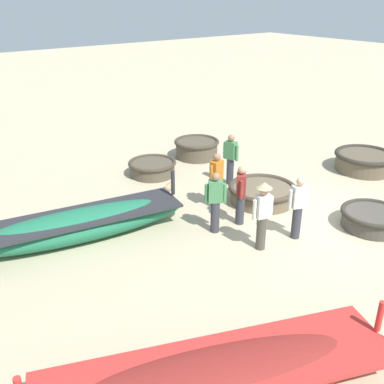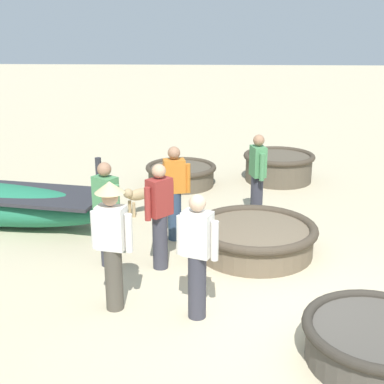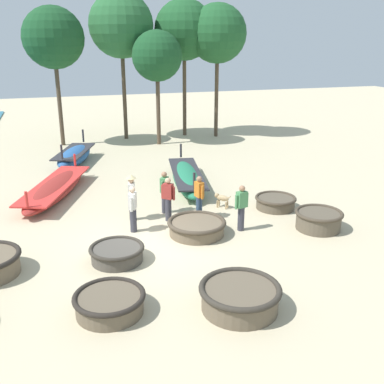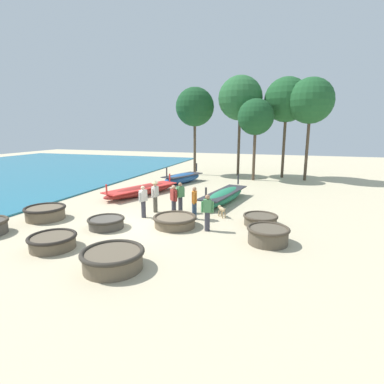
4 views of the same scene
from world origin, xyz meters
name	(u,v)px [view 3 (image 3 of 4)]	position (x,y,z in m)	size (l,w,h in m)	color
ground_plane	(147,245)	(0.00, 0.00, 0.00)	(80.00, 80.00, 0.00)	#C6B793
coracle_far_left	(197,227)	(1.72, 0.32, 0.27)	(1.93, 1.93, 0.49)	brown
coracle_front_left	(110,302)	(-1.58, -3.33, 0.27)	(1.69, 1.69, 0.50)	brown
coracle_far_right	(240,296)	(1.37, -4.08, 0.34)	(1.96, 1.96, 0.62)	brown
coracle_upturned	(319,219)	(5.76, -0.47, 0.34)	(1.60, 1.60, 0.63)	brown
coracle_nearest	(117,253)	(-1.04, -0.79, 0.25)	(1.59, 1.59, 0.46)	#4C473F
coracle_front_right	(275,202)	(5.28, 1.71, 0.25)	(1.55, 1.55, 0.46)	brown
long_boat_blue_hull	(74,156)	(-1.57, 10.62, 0.40)	(2.50, 4.23, 1.40)	#285693
long_boat_green_hull	(55,189)	(-2.61, 5.62, 0.32)	(3.27, 5.87, 1.09)	maroon
long_boat_white_hull	(187,178)	(2.86, 5.30, 0.38)	(2.06, 5.47, 1.32)	#237551
fisherman_standing_left	(133,208)	(-0.22, 1.14, 0.84)	(0.33, 0.50, 1.57)	#383842
fisherman_by_coracle	(168,198)	(1.13, 1.73, 0.84)	(0.42, 0.39, 1.57)	#383842
fisherman_hauling	(164,191)	(1.19, 2.50, 0.84)	(0.37, 0.45, 1.57)	#383842
fisherman_crouching	(241,207)	(3.23, 0.20, 0.84)	(0.52, 0.30, 1.57)	#383842
fisherman_standing_right	(199,196)	(2.22, 1.60, 0.84)	(0.29, 0.52, 1.57)	#2D425B
fisherman_with_hat	(132,194)	(-0.07, 2.18, 0.96)	(0.36, 0.52, 1.67)	#4C473D
dog	(222,198)	(3.37, 2.38, 0.37)	(0.50, 0.55, 0.55)	tan
tree_leftmost	(157,56)	(3.61, 13.72, 5.13)	(2.90, 2.90, 6.61)	#4C3D2D
tree_center	(121,26)	(1.97, 15.92, 6.83)	(3.85, 3.85, 8.78)	#4C3D2D
tree_rightmost	(53,38)	(-1.98, 15.17, 6.12)	(3.46, 3.46, 7.87)	#4C3D2D
tree_tall_back	(184,30)	(5.87, 15.89, 6.59)	(3.72, 3.72, 8.47)	#4C3D2D
tree_left_mid	(218,34)	(7.72, 14.91, 6.37)	(3.60, 3.60, 8.20)	#4C3D2D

